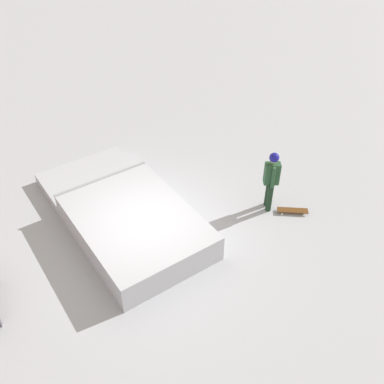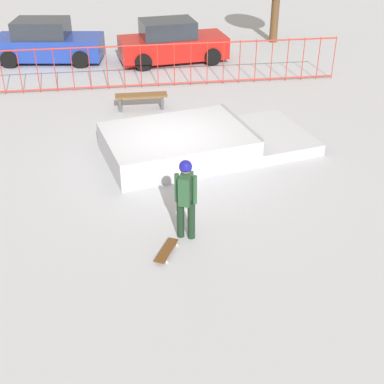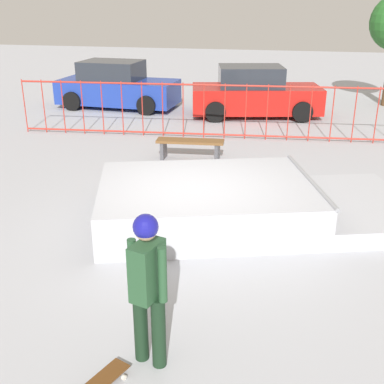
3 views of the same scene
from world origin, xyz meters
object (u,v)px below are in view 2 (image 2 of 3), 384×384
object	(u,v)px
skateboard	(166,250)
parked_car_blue	(47,43)
skater	(186,194)
parked_car_red	(172,43)
skate_ramp	(195,143)
park_bench	(141,98)

from	to	relation	value
skateboard	parked_car_blue	world-z (taller)	parked_car_blue
skater	parked_car_red	bearing A→B (deg)	16.01
skater	parked_car_red	world-z (taller)	skater
skateboard	skate_ramp	bearing A→B (deg)	11.37
park_bench	parked_car_blue	world-z (taller)	parked_car_blue
skate_ramp	park_bench	size ratio (longest dim) A/B	3.64
skate_ramp	skateboard	world-z (taller)	skate_ramp
skate_ramp	parked_car_red	xyz separation A→B (m)	(-0.41, 8.11, 0.41)
parked_car_blue	skate_ramp	bearing A→B (deg)	-55.08
parked_car_blue	parked_car_red	world-z (taller)	same
skateboard	park_bench	world-z (taller)	park_bench
skate_ramp	parked_car_blue	world-z (taller)	parked_car_blue
park_bench	parked_car_blue	bearing A→B (deg)	125.72
park_bench	parked_car_blue	distance (m)	6.46
skater	skateboard	xyz separation A→B (m)	(-0.40, -0.54, -0.93)
parked_car_red	park_bench	bearing A→B (deg)	-114.34
skater	skate_ramp	bearing A→B (deg)	9.91
park_bench	parked_car_red	xyz separation A→B (m)	(1.06, 4.93, 0.37)
skateboard	parked_car_red	distance (m)	12.38
skateboard	parked_car_red	size ratio (longest dim) A/B	0.19
skateboard	skater	bearing A→B (deg)	-14.62
parked_car_red	parked_car_blue	bearing A→B (deg)	164.10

